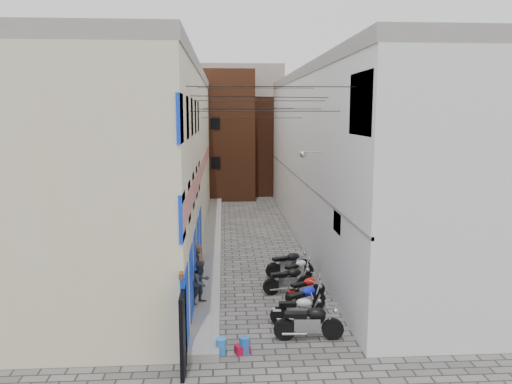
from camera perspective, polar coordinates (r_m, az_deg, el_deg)
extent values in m
plane|color=#4E4C49|center=(14.49, 2.46, -18.72)|extent=(90.00, 90.00, 0.00)
cube|color=gray|center=(26.59, -5.01, -5.42)|extent=(0.90, 26.00, 0.25)
cube|color=beige|center=(26.11, -11.63, 3.37)|extent=(5.00, 26.00, 8.50)
cube|color=#C97471|center=(25.91, -6.21, 2.90)|extent=(0.10, 26.00, 0.80)
cube|color=blue|center=(18.49, -7.08, -8.16)|extent=(0.12, 10.20, 2.40)
cube|color=blue|center=(17.74, -7.40, 4.29)|extent=(0.10, 10.20, 4.00)
cube|color=gray|center=(26.06, -11.95, 13.26)|extent=(5.10, 26.00, 0.50)
cube|color=black|center=(13.61, -8.33, -15.56)|extent=(0.10, 1.20, 2.20)
cube|color=silver|center=(26.65, 10.23, 3.52)|extent=(5.00, 26.00, 8.50)
cube|color=blue|center=(14.79, 12.02, 9.83)|extent=(0.10, 2.40, 1.80)
cube|color=white|center=(17.61, 9.43, -3.37)|extent=(0.08, 1.00, 0.70)
cylinder|color=#B2B2B7|center=(20.12, 6.51, 4.57)|extent=(0.80, 0.06, 0.06)
sphere|color=#B2B2B7|center=(20.06, 5.38, 4.29)|extent=(0.28, 0.28, 0.28)
cube|color=gray|center=(26.61, 10.51, 13.21)|extent=(5.10, 26.00, 0.50)
cube|color=gray|center=(26.26, 4.96, 1.68)|extent=(0.10, 26.00, 0.12)
cube|color=brown|center=(40.78, -4.59, 6.55)|extent=(6.00, 6.00, 10.00)
cube|color=brown|center=(43.06, 2.16, 5.37)|extent=(5.00, 6.00, 8.00)
cube|color=gray|center=(46.78, -2.03, 7.50)|extent=(8.00, 5.00, 11.00)
cube|color=black|center=(38.37, -1.59, 0.72)|extent=(2.00, 0.30, 2.40)
cylinder|color=black|center=(14.83, 1.81, 11.95)|extent=(5.20, 0.02, 0.02)
cylinder|color=black|center=(16.80, 1.13, 9.22)|extent=(5.20, 0.02, 0.02)
cylinder|color=black|center=(19.30, 0.49, 10.39)|extent=(5.20, 0.02, 0.02)
cylinder|color=black|center=(21.81, 0.00, 11.81)|extent=(5.20, 0.02, 0.02)
cylinder|color=black|center=(24.78, -0.46, 8.47)|extent=(5.20, 0.02, 0.02)
cylinder|color=black|center=(27.78, -0.83, 9.56)|extent=(5.20, 0.02, 0.02)
cylinder|color=black|center=(17.81, 0.86, 10.82)|extent=(5.65, 2.07, 0.02)
cylinder|color=black|center=(20.79, 0.18, 9.46)|extent=(5.80, 1.58, 0.02)
imported|color=brown|center=(19.15, -6.42, -8.31)|extent=(0.39, 0.59, 1.61)
imported|color=#303A48|center=(17.50, -6.29, -10.20)|extent=(0.90, 0.92, 1.49)
cylinder|color=#2054A3|center=(14.76, -1.32, -17.10)|extent=(0.38, 0.38, 0.49)
cylinder|color=blue|center=(14.76, -4.03, -17.18)|extent=(0.39, 0.39, 0.46)
cube|color=maroon|center=(14.81, -1.57, -17.52)|extent=(0.47, 0.41, 0.25)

